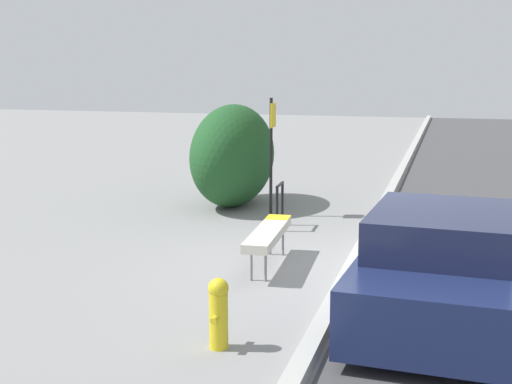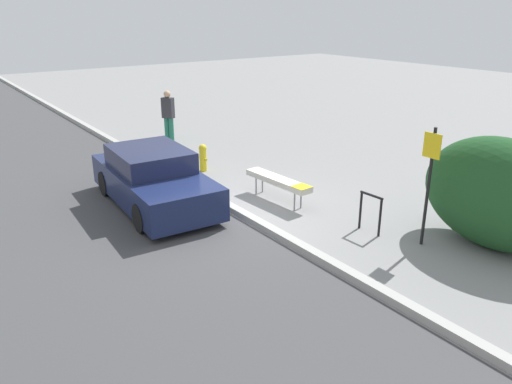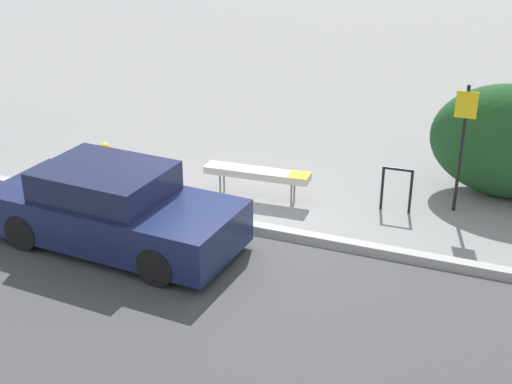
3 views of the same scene
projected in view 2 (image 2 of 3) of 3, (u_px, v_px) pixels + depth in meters
ground_plane at (235, 212)px, 11.15m from camera, size 60.00×60.00×0.00m
curb at (235, 210)px, 11.13m from camera, size 60.00×0.20×0.13m
bench at (278, 181)px, 11.65m from camera, size 1.98×0.48×0.58m
bike_rack at (370, 209)px, 10.00m from camera, size 0.55×0.07×0.83m
sign_post at (429, 176)px, 9.18m from camera, size 0.36×0.08×2.30m
fire_hydrant at (203, 157)px, 13.88m from camera, size 0.36×0.22×0.77m
shrub_hedge at (498, 194)px, 9.24m from camera, size 2.96×1.59×2.12m
pedestrian at (168, 115)px, 16.75m from camera, size 0.45×0.39×1.74m
parked_car_near at (153, 179)px, 11.39m from camera, size 4.15×1.96×1.32m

